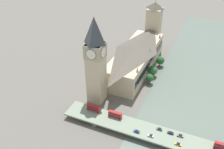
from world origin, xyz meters
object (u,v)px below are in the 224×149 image
at_px(car_northbound_lead, 178,144).
at_px(car_southbound_mid, 151,136).
at_px(car_northbound_mid, 159,129).
at_px(car_southbound_lead, 180,136).
at_px(road_bridge, 175,140).
at_px(double_decker_bus_lead, 93,108).
at_px(car_southbound_extra, 137,131).
at_px(parliament_hall, 136,57).
at_px(car_southbound_tail, 171,133).
at_px(victoria_tower, 153,25).
at_px(double_decker_bus_rear, 223,147).
at_px(clock_tower, 96,60).
at_px(double_decker_bus_mid, 115,114).

xyz_separation_m(car_northbound_lead, car_southbound_mid, (18.07, 0.11, 0.02)).
distance_m(car_northbound_mid, car_southbound_lead, 14.24).
height_order(car_northbound_lead, car_northbound_mid, car_northbound_mid).
distance_m(road_bridge, double_decker_bus_lead, 62.66).
height_order(car_northbound_mid, car_southbound_extra, car_northbound_mid).
bearing_deg(car_southbound_extra, parliament_hall, -70.17).
relative_size(parliament_hall, car_northbound_mid, 24.64).
distance_m(car_northbound_mid, car_southbound_tail, 7.77).
relative_size(victoria_tower, car_southbound_extra, 12.76).
bearing_deg(road_bridge, car_southbound_lead, -119.26).
bearing_deg(road_bridge, parliament_hall, -55.00).
bearing_deg(car_southbound_tail, double_decker_bus_rear, 179.24).
distance_m(double_decker_bus_lead, car_northbound_mid, 50.47).
bearing_deg(car_southbound_tail, clock_tower, -16.07).
bearing_deg(double_decker_bus_mid, car_southbound_tail, -179.84).
relative_size(road_bridge, double_decker_bus_rear, 15.15).
relative_size(car_southbound_mid, car_southbound_tail, 0.97).
relative_size(road_bridge, car_southbound_mid, 40.06).
height_order(parliament_hall, double_decker_bus_mid, parliament_hall).
bearing_deg(victoria_tower, car_southbound_extra, 102.01).
xyz_separation_m(parliament_hall, car_northbound_mid, (-43.86, 75.56, -7.99)).
bearing_deg(double_decker_bus_mid, clock_tower, -37.85).
xyz_separation_m(road_bridge, car_northbound_lead, (-2.30, 3.84, 1.55)).
distance_m(car_northbound_lead, car_southbound_tail, 10.12).
height_order(car_southbound_tail, car_southbound_extra, car_southbound_extra).
bearing_deg(car_southbound_extra, double_decker_bus_rear, -172.06).
bearing_deg(parliament_hall, clock_tower, 76.99).
bearing_deg(car_northbound_lead, clock_tower, -20.28).
bearing_deg(car_southbound_extra, car_southbound_lead, -163.85).
bearing_deg(victoria_tower, double_decker_bus_mid, 94.68).
height_order(double_decker_bus_mid, car_southbound_mid, double_decker_bus_mid).
bearing_deg(car_southbound_tail, car_southbound_mid, 34.16).
distance_m(car_southbound_lead, car_southbound_extra, 28.98).
distance_m(clock_tower, car_southbound_extra, 60.18).
relative_size(double_decker_bus_lead, car_northbound_mid, 2.67).
relative_size(clock_tower, car_southbound_lead, 16.56).
relative_size(car_northbound_mid, car_southbound_mid, 0.94).
relative_size(victoria_tower, double_decker_bus_lead, 5.33).
relative_size(double_decker_bus_mid, car_southbound_tail, 2.44).
relative_size(parliament_hall, victoria_tower, 1.73).
relative_size(parliament_hall, car_southbound_lead, 21.89).
height_order(road_bridge, double_decker_bus_rear, double_decker_bus_rear).
bearing_deg(double_decker_bus_lead, victoria_tower, -92.76).
xyz_separation_m(double_decker_bus_lead, car_southbound_mid, (-46.68, 7.54, -2.01)).
bearing_deg(road_bridge, car_southbound_mid, 14.06).
distance_m(victoria_tower, car_southbound_extra, 147.01).
xyz_separation_m(double_decker_bus_rear, car_northbound_lead, (26.17, 7.27, -2.10)).
xyz_separation_m(car_southbound_tail, car_southbound_extra, (21.36, 7.98, 0.00)).
xyz_separation_m(double_decker_bus_mid, car_southbound_tail, (-40.67, -0.11, -1.90)).
xyz_separation_m(road_bridge, car_southbound_extra, (25.63, 4.12, 1.61)).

